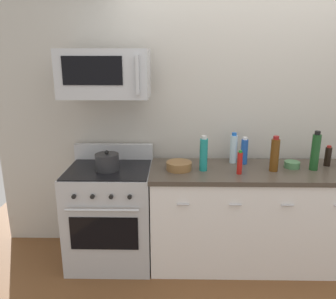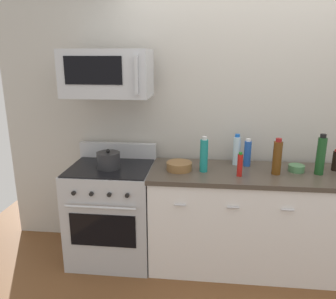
# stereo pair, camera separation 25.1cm
# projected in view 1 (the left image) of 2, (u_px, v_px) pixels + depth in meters

# --- Properties ---
(ground_plane) EXTENTS (5.93, 5.93, 0.00)m
(ground_plane) POSITION_uv_depth(u_px,v_px,m) (247.00, 259.00, 3.23)
(ground_plane) COLOR brown
(back_wall) EXTENTS (4.94, 0.10, 2.70)m
(back_wall) POSITION_uv_depth(u_px,v_px,m) (247.00, 114.00, 3.26)
(back_wall) COLOR #B7B2A8
(back_wall) RESTS_ON ground_plane
(counter_unit) EXTENTS (1.85, 0.66, 0.92)m
(counter_unit) POSITION_uv_depth(u_px,v_px,m) (251.00, 216.00, 3.10)
(counter_unit) COLOR white
(counter_unit) RESTS_ON ground_plane
(range_oven) EXTENTS (0.76, 0.69, 1.07)m
(range_oven) POSITION_uv_depth(u_px,v_px,m) (111.00, 214.00, 3.12)
(range_oven) COLOR #B7BABF
(range_oven) RESTS_ON ground_plane
(microwave) EXTENTS (0.74, 0.44, 0.40)m
(microwave) POSITION_uv_depth(u_px,v_px,m) (105.00, 74.00, 2.82)
(microwave) COLOR #B7BABF
(bottle_soda_blue) EXTENTS (0.06, 0.06, 0.26)m
(bottle_soda_blue) POSITION_uv_depth(u_px,v_px,m) (244.00, 151.00, 3.10)
(bottle_soda_blue) COLOR #1E4CA5
(bottle_soda_blue) RESTS_ON countertop_slab
(bottle_wine_green) EXTENTS (0.07, 0.07, 0.35)m
(bottle_wine_green) POSITION_uv_depth(u_px,v_px,m) (315.00, 152.00, 2.92)
(bottle_wine_green) COLOR #19471E
(bottle_wine_green) RESTS_ON countertop_slab
(bottle_wine_amber) EXTENTS (0.07, 0.07, 0.31)m
(bottle_wine_amber) POSITION_uv_depth(u_px,v_px,m) (275.00, 155.00, 2.90)
(bottle_wine_amber) COLOR #59330F
(bottle_wine_amber) RESTS_ON countertop_slab
(bottle_soy_sauce_dark) EXTENTS (0.06, 0.06, 0.19)m
(bottle_soy_sauce_dark) POSITION_uv_depth(u_px,v_px,m) (328.00, 156.00, 3.05)
(bottle_soy_sauce_dark) COLOR black
(bottle_soy_sauce_dark) RESTS_ON countertop_slab
(bottle_sparkling_teal) EXTENTS (0.07, 0.07, 0.31)m
(bottle_sparkling_teal) POSITION_uv_depth(u_px,v_px,m) (204.00, 154.00, 2.91)
(bottle_sparkling_teal) COLOR #197F7A
(bottle_sparkling_teal) RESTS_ON countertop_slab
(bottle_hot_sauce_red) EXTENTS (0.05, 0.05, 0.21)m
(bottle_hot_sauce_red) POSITION_uv_depth(u_px,v_px,m) (240.00, 163.00, 2.84)
(bottle_hot_sauce_red) COLOR #B21914
(bottle_hot_sauce_red) RESTS_ON countertop_slab
(bottle_water_clear) EXTENTS (0.07, 0.07, 0.29)m
(bottle_water_clear) POSITION_uv_depth(u_px,v_px,m) (234.00, 149.00, 3.13)
(bottle_water_clear) COLOR silver
(bottle_water_clear) RESTS_ON countertop_slab
(bowl_wooden_salad) EXTENTS (0.23, 0.23, 0.07)m
(bowl_wooden_salad) POSITION_uv_depth(u_px,v_px,m) (179.00, 165.00, 2.96)
(bowl_wooden_salad) COLOR brown
(bowl_wooden_salad) RESTS_ON countertop_slab
(bowl_green_glaze) EXTENTS (0.14, 0.14, 0.06)m
(bowl_green_glaze) POSITION_uv_depth(u_px,v_px,m) (292.00, 164.00, 3.01)
(bowl_green_glaze) COLOR #477A4C
(bowl_green_glaze) RESTS_ON countertop_slab
(stockpot) EXTENTS (0.21, 0.21, 0.18)m
(stockpot) POSITION_uv_depth(u_px,v_px,m) (107.00, 162.00, 2.93)
(stockpot) COLOR #262628
(stockpot) RESTS_ON range_oven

